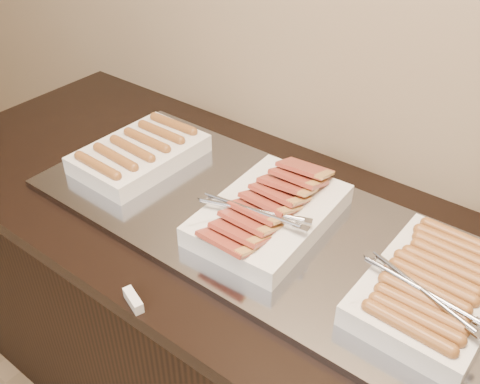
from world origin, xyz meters
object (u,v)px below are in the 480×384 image
counter (261,347)px  dish_left (140,153)px  dish_right (433,287)px  dish_center (269,212)px  warming_tray (268,225)px

counter → dish_left: dish_left is taller
counter → dish_right: size_ratio=5.77×
dish_center → warming_tray: bearing=135.7°
counter → dish_center: (0.01, -0.00, 0.50)m
warming_tray → dish_center: size_ratio=3.03×
counter → dish_left: bearing=180.0°
counter → dish_right: dish_right is taller
counter → dish_right: 0.64m
warming_tray → dish_right: size_ratio=3.36×
warming_tray → dish_left: (-0.43, 0.00, 0.04)m
warming_tray → dish_right: dish_right is taller
warming_tray → dish_right: (0.40, -0.00, 0.04)m
counter → dish_left: size_ratio=6.04×
warming_tray → dish_center: (0.00, -0.00, 0.04)m
counter → dish_right: bearing=-0.5°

